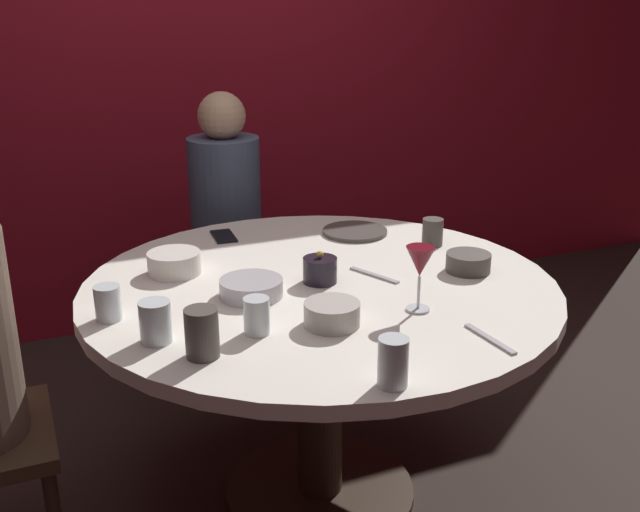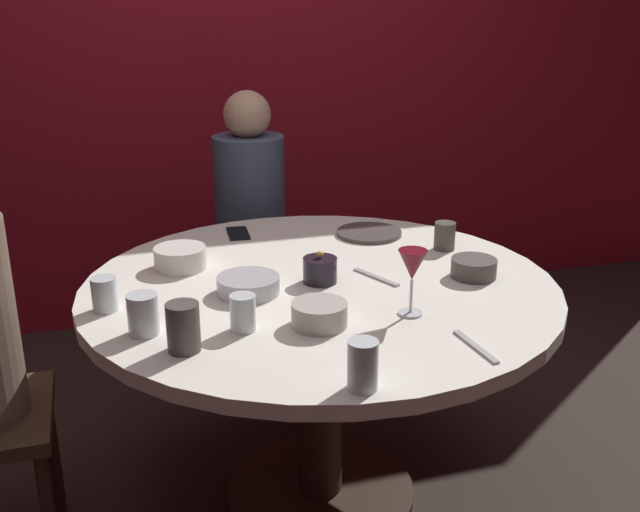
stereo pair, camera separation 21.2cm
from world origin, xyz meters
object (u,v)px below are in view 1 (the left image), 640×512
Objects in this scene: dinner_plate at (355,231)px; cup_beside_wine at (257,316)px; bowl_sauce_side at (468,262)px; cup_by_left_diner at (108,303)px; seated_diner_back at (226,205)px; cup_center_front at (202,333)px; wine_glass at (420,264)px; bowl_salad_center at (332,314)px; cup_by_right_diner at (155,322)px; cup_far_edge at (433,232)px; cup_near_candle at (393,362)px; dining_table at (320,328)px; bowl_serving_large at (251,288)px; bowl_small_white at (174,263)px; cell_phone at (224,236)px; candle_holder at (319,270)px.

dinner_plate is 0.85m from cup_beside_wine.
bowl_sauce_side is 1.47× the size of cup_by_left_diner.
seated_diner_back is 9.98× the size of cup_center_front.
dinner_plate is at bearing 78.18° from wine_glass.
bowl_salad_center is 0.57m from bowl_sauce_side.
cup_by_right_diner reaches higher than bowl_salad_center.
seated_diner_back is at bearing 117.05° from dinner_plate.
cup_by_right_diner reaches higher than cup_by_left_diner.
seated_diner_back is 12.96× the size of cup_far_edge.
cup_by_left_diner is at bearing 130.44° from cup_near_candle.
dining_table is 0.28m from bowl_serving_large.
bowl_serving_large is 0.38m from cup_by_left_diner.
cup_near_candle is at bearing -99.06° from dining_table.
bowl_sauce_side is 0.91m from cup_center_front.
cup_near_candle is at bearing -72.33° from bowl_small_white.
dining_table is at bearing 0.00° from seated_diner_back.
bowl_sauce_side is 1.14× the size of cup_center_front.
cup_near_candle reaches higher than bowl_serving_large.
dining_table is 0.65m from cup_near_candle.
bowl_serving_large is at bearing -59.44° from bowl_small_white.
cell_phone is (-0.43, 0.14, -0.00)m from dinner_plate.
cup_center_front is (-0.06, -0.56, 0.03)m from bowl_small_white.
cup_by_right_diner is at bearing 169.12° from bowl_salad_center.
wine_glass reaches higher than bowl_small_white.
bowl_salad_center is 0.90× the size of bowl_small_white.
bowl_sauce_side is 1.30× the size of cup_by_right_diner.
wine_glass is 0.47m from bowl_serving_large.
bowl_sauce_side is 0.96m from cup_by_right_diner.
cell_phone reaches higher than dining_table.
cup_near_candle reaches higher than cup_by_right_diner.
bowl_small_white is (-0.53, 0.53, -0.10)m from wine_glass.
bowl_salad_center is (-0.39, -0.66, 0.02)m from dinner_plate.
cup_near_candle is 1.19× the size of cup_beside_wine.
seated_diner_back is 1.35m from cup_center_front.
dinner_plate is 0.98m from cup_by_left_diner.
wine_glass reaches higher than bowl_serving_large.
cup_by_right_diner is (-0.81, -0.58, 0.04)m from dinner_plate.
seated_diner_back is 8.76× the size of bowl_sauce_side.
seated_diner_back is 1.58m from cup_near_candle.
cup_far_edge is (0.61, -0.36, 0.04)m from cell_phone.
cell_phone is at bearing 62.31° from cup_by_right_diner.
dinner_plate is 1.42× the size of bowl_small_white.
seated_diner_back reaches higher than cup_beside_wine.
wine_glass is 1.26× the size of cell_phone.
wine_glass reaches higher than bowl_salad_center.
wine_glass is at bearing -4.57° from cup_beside_wine.
bowl_salad_center is 1.38× the size of cup_by_right_diner.
cup_near_candle reaches higher than candle_holder.
bowl_small_white is 1.35× the size of cup_center_front.
dining_table is at bearing 118.54° from wine_glass.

